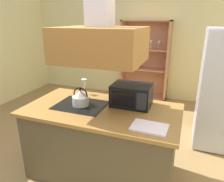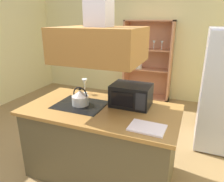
% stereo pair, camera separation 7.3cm
% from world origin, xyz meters
% --- Properties ---
extents(ground_plane, '(7.80, 7.80, 0.00)m').
position_xyz_m(ground_plane, '(0.00, 0.00, 0.00)').
color(ground_plane, olive).
extents(wall_back, '(6.00, 0.12, 2.70)m').
position_xyz_m(wall_back, '(0.00, 3.00, 1.35)').
color(wall_back, beige).
rests_on(wall_back, ground).
extents(kitchen_island, '(1.80, 0.96, 0.90)m').
position_xyz_m(kitchen_island, '(0.13, -0.09, 0.45)').
color(kitchen_island, brown).
rests_on(kitchen_island, ground).
extents(range_hood, '(0.90, 0.70, 1.25)m').
position_xyz_m(range_hood, '(0.13, -0.09, 1.75)').
color(range_hood, '#9A6329').
extents(dish_cabinet, '(1.11, 0.40, 1.86)m').
position_xyz_m(dish_cabinet, '(0.03, 2.78, 0.82)').
color(dish_cabinet, '#BF7B54').
rests_on(dish_cabinet, ground).
extents(kettle, '(0.20, 0.20, 0.23)m').
position_xyz_m(kettle, '(-0.14, -0.09, 1.00)').
color(kettle, '#BDBDBC').
rests_on(kettle, kitchen_island).
extents(cutting_board, '(0.35, 0.25, 0.02)m').
position_xyz_m(cutting_board, '(0.74, -0.36, 0.91)').
color(cutting_board, white).
rests_on(cutting_board, kitchen_island).
extents(microwave, '(0.46, 0.35, 0.26)m').
position_xyz_m(microwave, '(0.43, 0.12, 1.03)').
color(microwave, black).
rests_on(microwave, kitchen_island).
extents(wine_glass_on_counter, '(0.08, 0.08, 0.21)m').
position_xyz_m(wine_glass_on_counter, '(-0.30, 0.30, 1.05)').
color(wine_glass_on_counter, silver).
rests_on(wine_glass_on_counter, kitchen_island).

